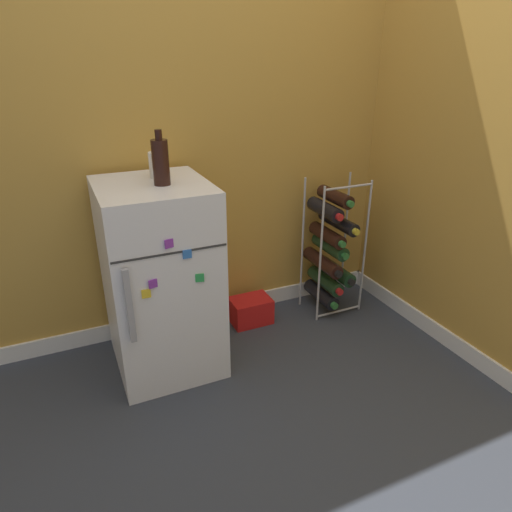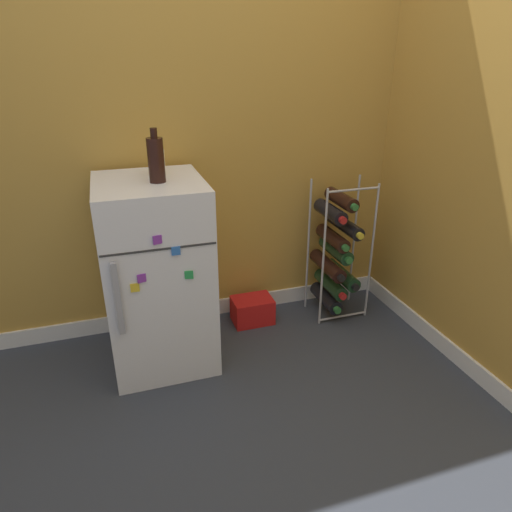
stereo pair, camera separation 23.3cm
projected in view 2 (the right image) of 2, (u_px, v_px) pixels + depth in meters
ground_plane at (277, 387)px, 2.09m from camera, size 14.00×14.00×0.00m
wall_back at (229, 88)px, 2.24m from camera, size 6.81×0.07×2.50m
mini_fridge at (157, 274)px, 2.14m from camera, size 0.47×0.55×0.90m
wine_rack at (335, 253)px, 2.54m from camera, size 0.30×0.33×0.78m
soda_box at (252, 310)px, 2.57m from camera, size 0.22×0.16×0.14m
fridge_top_cup at (156, 163)px, 2.03m from camera, size 0.07×0.07×0.11m
fridge_top_bottle at (156, 159)px, 1.90m from camera, size 0.07×0.07×0.22m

